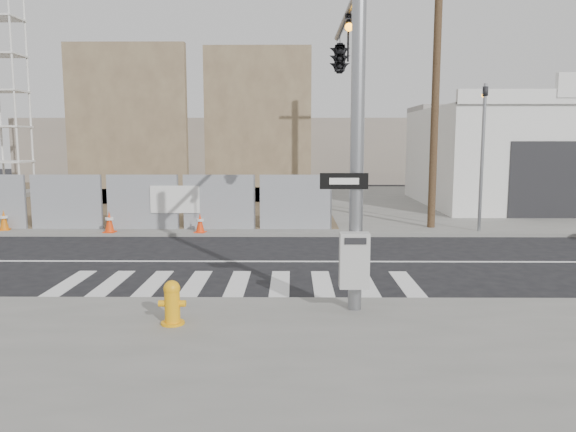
{
  "coord_description": "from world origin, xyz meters",
  "views": [
    {
      "loc": [
        1.29,
        -15.36,
        3.38
      ],
      "look_at": [
        1.18,
        -0.82,
        1.4
      ],
      "focal_mm": 35.0,
      "sensor_mm": 36.0,
      "label": 1
    }
  ],
  "objects_px": {
    "crane_tower": "(2,38)",
    "traffic_cone_d": "(200,223)",
    "auto_shop": "(546,157)",
    "traffic_cone_c": "(109,222)",
    "traffic_cone_b": "(4,220)",
    "signal_pole": "(344,79)",
    "fire_hydrant": "(172,303)"
  },
  "relations": [
    {
      "from": "fire_hydrant",
      "to": "auto_shop",
      "type": "bearing_deg",
      "value": 52.29
    },
    {
      "from": "auto_shop",
      "to": "traffic_cone_d",
      "type": "bearing_deg",
      "value": -151.3
    },
    {
      "from": "auto_shop",
      "to": "fire_hydrant",
      "type": "distance_m",
      "value": 23.95
    },
    {
      "from": "signal_pole",
      "to": "traffic_cone_c",
      "type": "distance_m",
      "value": 10.81
    },
    {
      "from": "crane_tower",
      "to": "fire_hydrant",
      "type": "distance_m",
      "value": 28.09
    },
    {
      "from": "traffic_cone_b",
      "to": "traffic_cone_d",
      "type": "height_order",
      "value": "traffic_cone_b"
    },
    {
      "from": "traffic_cone_c",
      "to": "traffic_cone_d",
      "type": "relative_size",
      "value": 1.1
    },
    {
      "from": "traffic_cone_b",
      "to": "traffic_cone_d",
      "type": "relative_size",
      "value": 1.07
    },
    {
      "from": "signal_pole",
      "to": "fire_hydrant",
      "type": "height_order",
      "value": "signal_pole"
    },
    {
      "from": "signal_pole",
      "to": "crane_tower",
      "type": "distance_m",
      "value": 26.21
    },
    {
      "from": "signal_pole",
      "to": "traffic_cone_c",
      "type": "relative_size",
      "value": 9.2
    },
    {
      "from": "fire_hydrant",
      "to": "traffic_cone_c",
      "type": "bearing_deg",
      "value": 114.37
    },
    {
      "from": "crane_tower",
      "to": "traffic_cone_b",
      "type": "distance_m",
      "value": 16.06
    },
    {
      "from": "fire_hydrant",
      "to": "traffic_cone_c",
      "type": "xyz_separation_m",
      "value": [
        -4.35,
        9.95,
        -0.02
      ]
    },
    {
      "from": "crane_tower",
      "to": "traffic_cone_c",
      "type": "xyz_separation_m",
      "value": [
        9.81,
        -12.78,
        -8.53
      ]
    },
    {
      "from": "signal_pole",
      "to": "traffic_cone_d",
      "type": "bearing_deg",
      "value": 125.52
    },
    {
      "from": "crane_tower",
      "to": "auto_shop",
      "type": "bearing_deg",
      "value": -7.92
    },
    {
      "from": "traffic_cone_c",
      "to": "traffic_cone_d",
      "type": "distance_m",
      "value": 3.22
    },
    {
      "from": "signal_pole",
      "to": "fire_hydrant",
      "type": "xyz_separation_m",
      "value": [
        -3.34,
        -3.68,
        -4.27
      ]
    },
    {
      "from": "crane_tower",
      "to": "traffic_cone_d",
      "type": "distance_m",
      "value": 20.16
    },
    {
      "from": "crane_tower",
      "to": "auto_shop",
      "type": "height_order",
      "value": "crane_tower"
    },
    {
      "from": "traffic_cone_b",
      "to": "crane_tower",
      "type": "bearing_deg",
      "value": 115.28
    },
    {
      "from": "signal_pole",
      "to": "fire_hydrant",
      "type": "distance_m",
      "value": 6.55
    },
    {
      "from": "auto_shop",
      "to": "traffic_cone_c",
      "type": "height_order",
      "value": "auto_shop"
    },
    {
      "from": "auto_shop",
      "to": "traffic_cone_c",
      "type": "distance_m",
      "value": 21.19
    },
    {
      "from": "traffic_cone_c",
      "to": "fire_hydrant",
      "type": "bearing_deg",
      "value": -66.37
    },
    {
      "from": "signal_pole",
      "to": "crane_tower",
      "type": "relative_size",
      "value": 0.39
    },
    {
      "from": "signal_pole",
      "to": "traffic_cone_b",
      "type": "bearing_deg",
      "value": 149.99
    },
    {
      "from": "signal_pole",
      "to": "traffic_cone_d",
      "type": "height_order",
      "value": "signal_pole"
    },
    {
      "from": "traffic_cone_b",
      "to": "traffic_cone_c",
      "type": "distance_m",
      "value": 4.03
    },
    {
      "from": "crane_tower",
      "to": "auto_shop",
      "type": "xyz_separation_m",
      "value": [
        29.0,
        -4.03,
        -6.49
      ]
    },
    {
      "from": "auto_shop",
      "to": "traffic_cone_b",
      "type": "bearing_deg",
      "value": -160.39
    }
  ]
}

